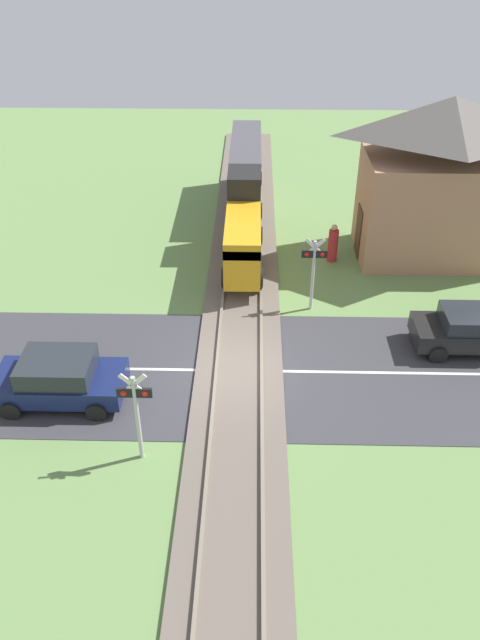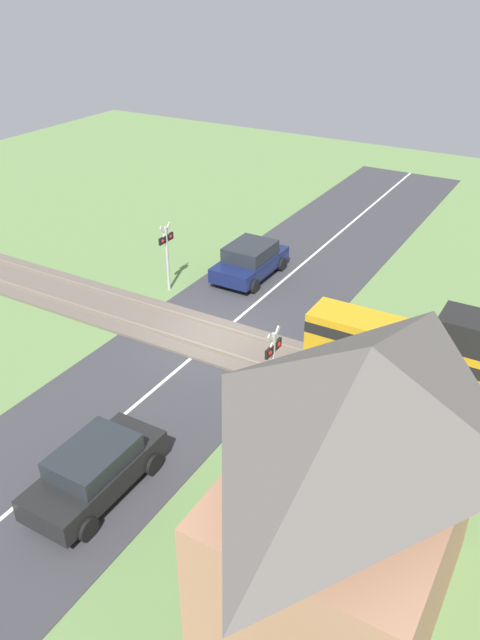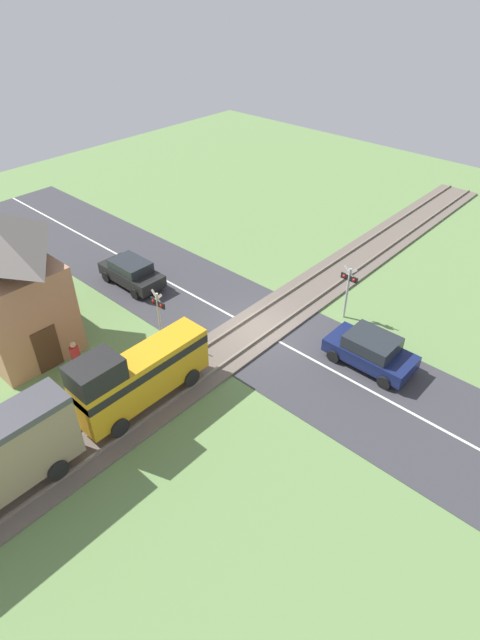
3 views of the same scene
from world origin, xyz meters
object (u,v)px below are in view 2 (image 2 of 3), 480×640
(car_far_side, at_px, (95,469))
(crossing_signal_east_approach, at_px, (273,360))
(crossing_signal_west_approach, at_px, (167,248))
(pedestrian_by_station, at_px, (379,458))
(car_near_crossing, at_px, (250,260))
(station_building, at_px, (353,500))

(car_far_side, height_order, crossing_signal_east_approach, crossing_signal_east_approach)
(crossing_signal_west_approach, distance_m, pedestrian_by_station, 12.90)
(car_near_crossing, distance_m, crossing_signal_west_approach, 3.77)
(station_building, bearing_deg, crossing_signal_west_approach, -131.04)
(car_near_crossing, bearing_deg, crossing_signal_west_approach, -39.88)
(crossing_signal_west_approach, bearing_deg, station_building, 48.96)
(crossing_signal_east_approach, xyz_separation_m, pedestrian_by_station, (1.14, 3.73, -1.11))
(crossing_signal_west_approach, xyz_separation_m, pedestrian_by_station, (6.24, 11.24, -1.11))
(crossing_signal_west_approach, relative_size, crossing_signal_east_approach, 1.00)
(crossing_signal_east_approach, height_order, station_building, station_building)
(car_far_side, bearing_deg, crossing_signal_west_approach, -153.18)
(crossing_signal_west_approach, distance_m, crossing_signal_east_approach, 9.08)
(car_near_crossing, distance_m, pedestrian_by_station, 12.68)
(car_near_crossing, relative_size, pedestrian_by_station, 2.34)
(car_near_crossing, height_order, pedestrian_by_station, pedestrian_by_station)
(crossing_signal_west_approach, relative_size, station_building, 0.44)
(car_far_side, height_order, station_building, station_building)
(crossing_signal_west_approach, height_order, crossing_signal_east_approach, same)
(car_near_crossing, bearing_deg, pedestrian_by_station, 44.71)
(pedestrian_by_station, bearing_deg, crossing_signal_west_approach, -119.06)
(station_building, height_order, pedestrian_by_station, station_building)
(station_building, distance_m, pedestrian_by_station, 4.82)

